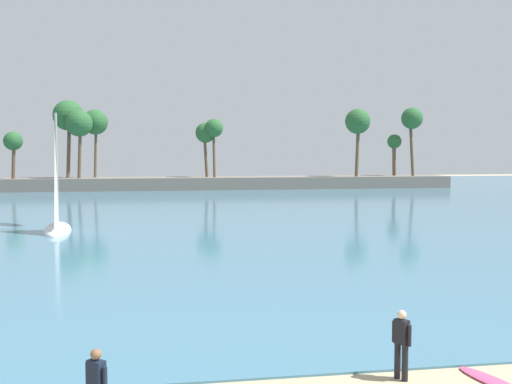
% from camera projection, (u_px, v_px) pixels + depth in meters
% --- Properties ---
extents(sea, '(220.00, 114.36, 0.06)m').
position_uv_depth(sea, '(170.00, 199.00, 70.57)').
color(sea, teal).
rests_on(sea, ground).
extents(palm_headland, '(84.35, 6.59, 12.69)m').
position_uv_depth(palm_headland, '(153.00, 164.00, 86.96)').
color(palm_headland, slate).
rests_on(palm_headland, ground).
extents(person_at_waterline, '(0.34, 0.50, 1.67)m').
position_uv_depth(person_at_waterline, '(401.00, 342.00, 14.38)').
color(person_at_waterline, black).
rests_on(person_at_waterline, ground).
extents(surfboard, '(1.02, 2.16, 0.08)m').
position_uv_depth(surfboard, '(493.00, 381.00, 14.24)').
color(surfboard, '#E04C7F').
rests_on(surfboard, ground).
extents(sailboat_near_shore, '(2.16, 5.99, 8.53)m').
position_uv_depth(sailboat_near_shore, '(57.00, 220.00, 40.80)').
color(sailboat_near_shore, white).
rests_on(sailboat_near_shore, sea).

